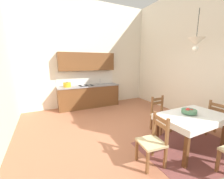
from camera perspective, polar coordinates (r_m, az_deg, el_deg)
ground_plane at (r=3.86m, az=5.79°, el=-18.38°), size 5.84×6.64×0.10m
wall_back at (r=6.19m, az=-9.44°, el=13.54°), size 5.84×0.12×4.25m
wall_right at (r=5.31m, az=32.31°, el=12.45°), size 0.12×6.64×4.25m
area_rug at (r=3.71m, az=29.69°, el=-20.25°), size 2.10×1.60×0.01m
kitchen_cabinetry at (r=5.91m, az=-9.43°, el=1.29°), size 2.47×0.63×2.20m
dining_table at (r=3.50m, az=29.30°, el=-10.87°), size 1.42×0.91×0.75m
dining_chair_window_side at (r=4.40m, az=37.14°, el=-9.88°), size 0.43×0.43×0.93m
dining_chair_tv_side at (r=2.81m, az=16.16°, el=-19.41°), size 0.46×0.46×0.93m
dining_chair_kitchen_side at (r=4.09m, az=18.84°, el=-9.59°), size 0.42×0.42×0.93m
fruit_bowl at (r=3.46m, az=28.50°, el=-7.68°), size 0.30×0.30×0.12m
pendant_lamp at (r=3.41m, az=30.67°, el=16.11°), size 0.32×0.32×0.81m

